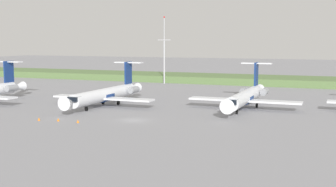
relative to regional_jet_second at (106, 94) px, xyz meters
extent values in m
plane|color=gray|center=(13.45, 15.96, -2.54)|extent=(500.00, 500.00, 0.00)
cube|color=#597542|center=(13.45, 62.83, -1.42)|extent=(320.00, 20.00, 2.23)
cone|color=silver|center=(-28.71, 5.99, -0.09)|extent=(2.30, 4.00, 2.29)
cube|color=navy|center=(-28.71, 2.99, 3.86)|extent=(0.36, 3.20, 5.20)
cube|color=silver|center=(-28.71, 3.29, 6.26)|extent=(6.80, 1.80, 0.24)
cylinder|color=gray|center=(-26.46, 1.19, 0.11)|extent=(1.50, 3.40, 1.50)
cylinder|color=silver|center=(0.00, -0.59, -0.09)|extent=(2.70, 24.00, 2.70)
cone|color=silver|center=(0.00, -14.09, -0.09)|extent=(2.70, 3.00, 2.70)
cone|color=silver|center=(0.00, 13.41, -0.09)|extent=(2.30, 4.00, 2.29)
cube|color=black|center=(0.00, -12.19, 0.39)|extent=(2.02, 1.80, 0.90)
cylinder|color=navy|center=(0.00, -0.59, -0.24)|extent=(2.76, 3.60, 2.76)
cube|color=silver|center=(-5.91, -1.59, -0.69)|extent=(11.00, 3.20, 0.36)
cube|color=silver|center=(5.91, -1.59, -0.69)|extent=(11.00, 3.20, 0.36)
cube|color=navy|center=(0.00, 10.41, 3.86)|extent=(0.36, 3.20, 5.20)
cube|color=silver|center=(0.00, 10.71, 6.26)|extent=(6.80, 1.80, 0.24)
cylinder|color=gray|center=(-2.25, 8.61, 0.11)|extent=(1.50, 3.40, 1.50)
cylinder|color=gray|center=(2.25, 8.61, 0.11)|extent=(1.50, 3.40, 1.50)
cylinder|color=gray|center=(0.00, -8.03, -1.54)|extent=(0.20, 0.20, 0.65)
cylinder|color=black|center=(0.00, -8.03, -2.09)|extent=(0.30, 0.90, 0.90)
cylinder|color=black|center=(-1.90, 1.81, -2.09)|extent=(0.35, 0.90, 0.90)
cylinder|color=black|center=(1.90, 1.81, -2.09)|extent=(0.35, 0.90, 0.90)
cylinder|color=silver|center=(28.63, 6.75, -0.09)|extent=(2.70, 24.00, 2.70)
cone|color=silver|center=(28.63, -6.75, -0.09)|extent=(2.70, 3.00, 2.70)
cone|color=silver|center=(28.63, 20.75, -0.09)|extent=(2.29, 4.00, 2.29)
cube|color=black|center=(28.63, -4.85, 0.39)|extent=(2.03, 1.80, 0.90)
cylinder|color=navy|center=(28.63, 6.75, -0.24)|extent=(2.76, 3.60, 2.76)
cube|color=silver|center=(22.73, 5.75, -0.69)|extent=(11.00, 3.20, 0.36)
cube|color=silver|center=(34.54, 5.75, -0.69)|extent=(11.00, 3.20, 0.36)
cube|color=navy|center=(28.63, 17.75, 3.86)|extent=(0.36, 3.20, 5.20)
cube|color=silver|center=(28.63, 18.05, 6.26)|extent=(6.80, 1.80, 0.24)
cylinder|color=gray|center=(26.38, 15.95, 0.11)|extent=(1.50, 3.40, 1.50)
cylinder|color=gray|center=(30.88, 15.95, 0.11)|extent=(1.50, 3.40, 1.50)
cylinder|color=gray|center=(28.63, -0.69, -1.54)|extent=(0.20, 0.20, 0.65)
cylinder|color=black|center=(28.63, -0.69, -2.09)|extent=(0.30, 0.90, 0.90)
cylinder|color=black|center=(26.73, 9.15, -2.09)|extent=(0.35, 0.90, 0.90)
cylinder|color=black|center=(30.53, 9.15, -2.09)|extent=(0.35, 0.90, 0.90)
cylinder|color=#B2B2B7|center=(-7.49, 50.85, 4.33)|extent=(0.50, 0.50, 13.73)
cylinder|color=#B2B2B7|center=(-7.49, 50.85, 14.89)|extent=(0.28, 0.28, 7.39)
cube|color=#B2B2B7|center=(-7.49, 50.85, 11.60)|extent=(4.40, 0.20, 0.20)
sphere|color=red|center=(-7.49, 50.85, 18.84)|extent=(0.50, 0.50, 0.50)
cone|color=orange|center=(-1.88, -20.40, -2.26)|extent=(0.44, 0.44, 0.55)
cone|color=orange|center=(1.61, -19.63, -2.26)|extent=(0.44, 0.44, 0.55)
cone|color=orange|center=(5.64, -19.71, -2.26)|extent=(0.44, 0.44, 0.55)
camera|label=1|loc=(48.00, -84.03, 11.36)|focal=48.21mm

